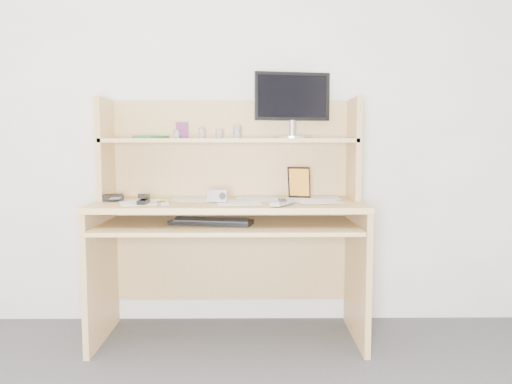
{
  "coord_description": "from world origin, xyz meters",
  "views": [
    {
      "loc": [
        0.12,
        -1.14,
        1.04
      ],
      "look_at": [
        0.14,
        1.43,
        0.8
      ],
      "focal_mm": 35.0,
      "sensor_mm": 36.0,
      "label": 1
    }
  ],
  "objects_px": {
    "desk": "(230,210)",
    "keyboard": "(211,222)",
    "monitor": "(292,103)",
    "game_case": "(299,182)",
    "tv_remote": "(282,203)"
  },
  "relations": [
    {
      "from": "desk",
      "to": "game_case",
      "type": "distance_m",
      "value": 0.41
    },
    {
      "from": "desk",
      "to": "tv_remote",
      "type": "xyz_separation_m",
      "value": [
        0.27,
        -0.29,
        0.07
      ]
    },
    {
      "from": "desk",
      "to": "monitor",
      "type": "xyz_separation_m",
      "value": [
        0.35,
        0.13,
        0.58
      ]
    },
    {
      "from": "game_case",
      "to": "desk",
      "type": "bearing_deg",
      "value": -157.79
    },
    {
      "from": "tv_remote",
      "to": "monitor",
      "type": "xyz_separation_m",
      "value": [
        0.08,
        0.41,
        0.51
      ]
    },
    {
      "from": "desk",
      "to": "monitor",
      "type": "distance_m",
      "value": 0.69
    },
    {
      "from": "tv_remote",
      "to": "monitor",
      "type": "height_order",
      "value": "monitor"
    },
    {
      "from": "tv_remote",
      "to": "game_case",
      "type": "xyz_separation_m",
      "value": [
        0.11,
        0.31,
        0.08
      ]
    },
    {
      "from": "desk",
      "to": "keyboard",
      "type": "distance_m",
      "value": 0.25
    },
    {
      "from": "tv_remote",
      "to": "game_case",
      "type": "height_order",
      "value": "game_case"
    },
    {
      "from": "monitor",
      "to": "game_case",
      "type": "bearing_deg",
      "value": -82.34
    },
    {
      "from": "desk",
      "to": "tv_remote",
      "type": "distance_m",
      "value": 0.4
    },
    {
      "from": "desk",
      "to": "keyboard",
      "type": "xyz_separation_m",
      "value": [
        -0.08,
        -0.23,
        -0.03
      ]
    },
    {
      "from": "desk",
      "to": "game_case",
      "type": "xyz_separation_m",
      "value": [
        0.38,
        0.03,
        0.15
      ]
    },
    {
      "from": "tv_remote",
      "to": "monitor",
      "type": "relative_size",
      "value": 0.43
    }
  ]
}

